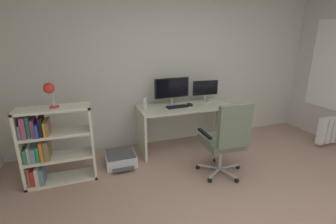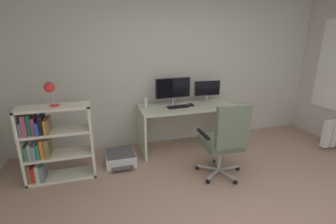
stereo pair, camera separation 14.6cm
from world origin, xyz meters
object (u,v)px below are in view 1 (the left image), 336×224
at_px(keyboard, 177,107).
at_px(radiator, 335,129).
at_px(monitor_secondary, 205,89).
at_px(bookshelf, 49,146).
at_px(computer_mouse, 190,105).
at_px(office_chair, 226,138).
at_px(desk_lamp, 49,90).
at_px(desk, 186,117).
at_px(monitor_main, 172,89).
at_px(desktop_speaker, 145,103).
at_px(printer, 121,158).

bearing_deg(keyboard, radiator, -18.50).
height_order(monitor_secondary, keyboard, monitor_secondary).
distance_m(bookshelf, radiator, 4.52).
relative_size(computer_mouse, office_chair, 0.09).
xyz_separation_m(monitor_secondary, desk_lamp, (-2.32, -0.49, 0.26)).
distance_m(desk, desk_lamp, 2.07).
bearing_deg(monitor_main, office_chair, -73.29).
bearing_deg(monitor_secondary, keyboard, -163.59).
bearing_deg(monitor_main, desk_lamp, -163.96).
relative_size(monitor_main, monitor_secondary, 1.32).
height_order(desktop_speaker, desk_lamp, desk_lamp).
height_order(keyboard, printer, keyboard).
distance_m(desk, monitor_main, 0.52).
bearing_deg(monitor_secondary, printer, -167.48).
distance_m(monitor_main, desk_lamp, 1.80).
distance_m(computer_mouse, printer, 1.38).
bearing_deg(keyboard, desktop_speaker, 162.72).
bearing_deg(radiator, desk, 163.02).
xyz_separation_m(desk, desk_lamp, (-1.93, -0.38, 0.67)).
xyz_separation_m(computer_mouse, desktop_speaker, (-0.73, 0.09, 0.07)).
distance_m(desktop_speaker, desk_lamp, 1.38).
xyz_separation_m(monitor_secondary, office_chair, (-0.27, -1.13, -0.39)).
bearing_deg(desk, monitor_main, 150.16).
distance_m(computer_mouse, desk_lamp, 2.06).
bearing_deg(monitor_secondary, desktop_speaker, -177.46).
relative_size(monitor_secondary, bookshelf, 0.45).
distance_m(desk, radiator, 2.60).
xyz_separation_m(desk_lamp, printer, (0.79, 0.15, -1.13)).
bearing_deg(bookshelf, desk_lamp, 0.16).
distance_m(office_chair, radiator, 2.37).
xyz_separation_m(office_chair, desk_lamp, (-2.06, 0.63, 0.64)).
height_order(computer_mouse, desk_lamp, desk_lamp).
distance_m(desk, desktop_speaker, 0.73).
relative_size(monitor_secondary, desktop_speaker, 2.62).
bearing_deg(printer, computer_mouse, 9.50).
height_order(desktop_speaker, radiator, desktop_speaker).
bearing_deg(office_chair, keyboard, 107.77).
distance_m(monitor_secondary, desktop_speaker, 1.08).
height_order(desk, desk_lamp, desk_lamp).
bearing_deg(monitor_main, radiator, -18.06).
bearing_deg(office_chair, desk, 97.43).
xyz_separation_m(monitor_secondary, desktop_speaker, (-1.07, -0.05, -0.13)).
relative_size(computer_mouse, printer, 0.20).
height_order(keyboard, bookshelf, bookshelf).
bearing_deg(computer_mouse, radiator, -17.72).
relative_size(keyboard, desktop_speaker, 2.00).
bearing_deg(printer, bookshelf, -170.17).
bearing_deg(desktop_speaker, keyboard, -13.69).
bearing_deg(desk, monitor_secondary, 16.60).
relative_size(bookshelf, printer, 1.98).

